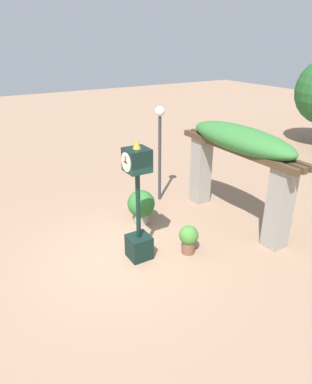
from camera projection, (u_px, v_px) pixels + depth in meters
name	position (u px, v px, depth m)	size (l,w,h in m)	color
ground_plane	(126.00, 256.00, 8.82)	(60.00, 60.00, 0.00)	#9E7A60
pedestal_clock	(138.00, 207.00, 8.18)	(0.55, 0.58, 3.10)	black
pergola	(239.00, 153.00, 9.64)	(4.36, 1.11, 2.93)	gray
potted_plant_near_left	(141.00, 205.00, 10.16)	(0.82, 0.82, 1.05)	gray
potted_plant_near_right	(189.00, 238.00, 8.77)	(0.50, 0.50, 0.77)	brown
lamp_post	(160.00, 135.00, 10.99)	(0.32, 0.32, 3.20)	#333338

